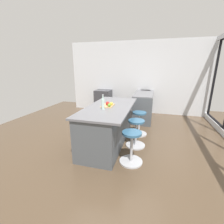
% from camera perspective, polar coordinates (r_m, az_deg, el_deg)
% --- Properties ---
extents(ground_plane, '(7.81, 7.81, 0.00)m').
position_cam_1_polar(ground_plane, '(3.68, 1.87, -12.20)').
color(ground_plane, brown).
extents(interior_partition_left, '(0.12, 5.25, 2.71)m').
position_cam_1_polar(interior_partition_left, '(6.21, 8.75, 12.37)').
color(interior_partition_left, silver).
rests_on(interior_partition_left, ground_plane).
extents(sink_cabinet, '(2.57, 0.60, 1.19)m').
position_cam_1_polar(sink_cabinet, '(5.96, 11.91, 3.36)').
color(sink_cabinet, '#4C5156').
rests_on(sink_cabinet, ground_plane).
extents(oven_range, '(0.60, 0.61, 0.88)m').
position_cam_1_polar(oven_range, '(6.27, -3.17, 4.13)').
color(oven_range, '#38383D').
rests_on(oven_range, ground_plane).
extents(kitchen_island, '(2.11, 0.97, 0.91)m').
position_cam_1_polar(kitchen_island, '(3.63, -1.48, -4.62)').
color(kitchen_island, '#4C5156').
rests_on(kitchen_island, ground_plane).
extents(stool_by_window, '(0.44, 0.44, 0.63)m').
position_cam_1_polar(stool_by_window, '(4.19, 9.94, -4.39)').
color(stool_by_window, '#B7B7BC').
rests_on(stool_by_window, ground_plane).
extents(stool_middle, '(0.44, 0.44, 0.63)m').
position_cam_1_polar(stool_middle, '(3.57, 8.81, -8.05)').
color(stool_middle, '#B7B7BC').
rests_on(stool_middle, ground_plane).
extents(stool_near_camera, '(0.44, 0.44, 0.63)m').
position_cam_1_polar(stool_near_camera, '(2.98, 7.19, -13.19)').
color(stool_near_camera, '#B7B7BC').
rests_on(stool_near_camera, ground_plane).
extents(cutting_board, '(0.36, 0.24, 0.02)m').
position_cam_1_polar(cutting_board, '(3.49, -1.55, 2.40)').
color(cutting_board, tan).
rests_on(cutting_board, kitchen_island).
extents(apple_red, '(0.08, 0.08, 0.08)m').
position_cam_1_polar(apple_red, '(3.48, -1.65, 3.22)').
color(apple_red, red).
rests_on(apple_red, cutting_board).
extents(apple_yellow, '(0.07, 0.07, 0.07)m').
position_cam_1_polar(apple_yellow, '(3.47, -0.24, 3.13)').
color(apple_yellow, gold).
rests_on(apple_yellow, cutting_board).
extents(apple_green, '(0.07, 0.07, 0.07)m').
position_cam_1_polar(apple_green, '(3.34, -1.04, 2.58)').
color(apple_green, '#609E2D').
rests_on(apple_green, cutting_board).
extents(water_bottle, '(0.06, 0.06, 0.31)m').
position_cam_1_polar(water_bottle, '(3.18, -3.36, 3.08)').
color(water_bottle, silver).
rests_on(water_bottle, kitchen_island).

